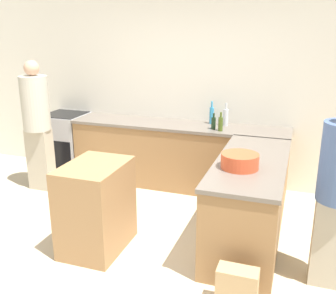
{
  "coord_description": "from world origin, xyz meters",
  "views": [
    {
      "loc": [
        1.58,
        -3.07,
        2.19
      ],
      "look_at": [
        0.27,
        0.73,
        0.95
      ],
      "focal_mm": 42.0,
      "sensor_mm": 36.0,
      "label": 1
    }
  ],
  "objects_px": {
    "olive_oil_bottle": "(221,124)",
    "dish_soap_bottle": "(212,115)",
    "range_oven": "(67,143)",
    "vinegar_bottle_clear": "(226,117)",
    "wine_bottle_dark": "(213,123)",
    "island_table": "(96,207)",
    "paper_bag": "(237,289)",
    "person_by_range": "(37,122)",
    "mixing_bowl": "(240,161)"
  },
  "relations": [
    {
      "from": "olive_oil_bottle",
      "to": "dish_soap_bottle",
      "type": "distance_m",
      "value": 0.4
    },
    {
      "from": "range_oven",
      "to": "vinegar_bottle_clear",
      "type": "xyz_separation_m",
      "value": [
        2.44,
        0.12,
        0.57
      ]
    },
    {
      "from": "vinegar_bottle_clear",
      "to": "wine_bottle_dark",
      "type": "distance_m",
      "value": 0.27
    },
    {
      "from": "wine_bottle_dark",
      "to": "island_table",
      "type": "bearing_deg",
      "value": -114.66
    },
    {
      "from": "vinegar_bottle_clear",
      "to": "paper_bag",
      "type": "relative_size",
      "value": 0.85
    },
    {
      "from": "vinegar_bottle_clear",
      "to": "wine_bottle_dark",
      "type": "height_order",
      "value": "vinegar_bottle_clear"
    },
    {
      "from": "dish_soap_bottle",
      "to": "paper_bag",
      "type": "relative_size",
      "value": 0.86
    },
    {
      "from": "dish_soap_bottle",
      "to": "wine_bottle_dark",
      "type": "bearing_deg",
      "value": -72.01
    },
    {
      "from": "olive_oil_bottle",
      "to": "dish_soap_bottle",
      "type": "height_order",
      "value": "dish_soap_bottle"
    },
    {
      "from": "olive_oil_bottle",
      "to": "dish_soap_bottle",
      "type": "relative_size",
      "value": 0.78
    },
    {
      "from": "vinegar_bottle_clear",
      "to": "person_by_range",
      "type": "xyz_separation_m",
      "value": [
        -2.39,
        -0.85,
        -0.07
      ]
    },
    {
      "from": "mixing_bowl",
      "to": "vinegar_bottle_clear",
      "type": "relative_size",
      "value": 1.17
    },
    {
      "from": "island_table",
      "to": "vinegar_bottle_clear",
      "type": "xyz_separation_m",
      "value": [
        0.9,
        1.97,
        0.57
      ]
    },
    {
      "from": "range_oven",
      "to": "person_by_range",
      "type": "bearing_deg",
      "value": -86.0
    },
    {
      "from": "range_oven",
      "to": "olive_oil_bottle",
      "type": "distance_m",
      "value": 2.5
    },
    {
      "from": "mixing_bowl",
      "to": "paper_bag",
      "type": "distance_m",
      "value": 1.16
    },
    {
      "from": "island_table",
      "to": "person_by_range",
      "type": "xyz_separation_m",
      "value": [
        -1.49,
        1.12,
        0.51
      ]
    },
    {
      "from": "vinegar_bottle_clear",
      "to": "mixing_bowl",
      "type": "bearing_deg",
      "value": -74.19
    },
    {
      "from": "range_oven",
      "to": "dish_soap_bottle",
      "type": "height_order",
      "value": "dish_soap_bottle"
    },
    {
      "from": "olive_oil_bottle",
      "to": "wine_bottle_dark",
      "type": "xyz_separation_m",
      "value": [
        -0.1,
        0.06,
        -0.01
      ]
    },
    {
      "from": "person_by_range",
      "to": "dish_soap_bottle",
      "type": "bearing_deg",
      "value": 22.15
    },
    {
      "from": "range_oven",
      "to": "island_table",
      "type": "distance_m",
      "value": 2.4
    },
    {
      "from": "olive_oil_bottle",
      "to": "person_by_range",
      "type": "relative_size",
      "value": 0.14
    },
    {
      "from": "olive_oil_bottle",
      "to": "wine_bottle_dark",
      "type": "relative_size",
      "value": 1.15
    },
    {
      "from": "island_table",
      "to": "dish_soap_bottle",
      "type": "relative_size",
      "value": 2.9
    },
    {
      "from": "range_oven",
      "to": "paper_bag",
      "type": "relative_size",
      "value": 2.53
    },
    {
      "from": "range_oven",
      "to": "person_by_range",
      "type": "relative_size",
      "value": 0.52
    },
    {
      "from": "range_oven",
      "to": "person_by_range",
      "type": "distance_m",
      "value": 0.89
    },
    {
      "from": "island_table",
      "to": "dish_soap_bottle",
      "type": "bearing_deg",
      "value": 70.83
    },
    {
      "from": "range_oven",
      "to": "person_by_range",
      "type": "height_order",
      "value": "person_by_range"
    },
    {
      "from": "mixing_bowl",
      "to": "person_by_range",
      "type": "xyz_separation_m",
      "value": [
        -2.84,
        0.75,
        -0.01
      ]
    },
    {
      "from": "person_by_range",
      "to": "mixing_bowl",
      "type": "bearing_deg",
      "value": -14.72
    },
    {
      "from": "olive_oil_bottle",
      "to": "person_by_range",
      "type": "distance_m",
      "value": 2.45
    },
    {
      "from": "mixing_bowl",
      "to": "person_by_range",
      "type": "bearing_deg",
      "value": 165.28
    },
    {
      "from": "dish_soap_bottle",
      "to": "person_by_range",
      "type": "xyz_separation_m",
      "value": [
        -2.19,
        -0.89,
        -0.07
      ]
    },
    {
      "from": "vinegar_bottle_clear",
      "to": "island_table",
      "type": "bearing_deg",
      "value": -114.66
    },
    {
      "from": "range_oven",
      "to": "vinegar_bottle_clear",
      "type": "relative_size",
      "value": 2.98
    },
    {
      "from": "mixing_bowl",
      "to": "dish_soap_bottle",
      "type": "bearing_deg",
      "value": 111.78
    },
    {
      "from": "wine_bottle_dark",
      "to": "person_by_range",
      "type": "distance_m",
      "value": 2.36
    },
    {
      "from": "vinegar_bottle_clear",
      "to": "dish_soap_bottle",
      "type": "height_order",
      "value": "dish_soap_bottle"
    },
    {
      "from": "island_table",
      "to": "wine_bottle_dark",
      "type": "distance_m",
      "value": 1.97
    },
    {
      "from": "island_table",
      "to": "vinegar_bottle_clear",
      "type": "relative_size",
      "value": 2.94
    },
    {
      "from": "island_table",
      "to": "wine_bottle_dark",
      "type": "bearing_deg",
      "value": 65.34
    },
    {
      "from": "island_table",
      "to": "olive_oil_bottle",
      "type": "distance_m",
      "value": 1.97
    },
    {
      "from": "vinegar_bottle_clear",
      "to": "olive_oil_bottle",
      "type": "bearing_deg",
      "value": -91.16
    },
    {
      "from": "dish_soap_bottle",
      "to": "island_table",
      "type": "bearing_deg",
      "value": -109.17
    },
    {
      "from": "mixing_bowl",
      "to": "island_table",
      "type": "bearing_deg",
      "value": -164.53
    },
    {
      "from": "island_table",
      "to": "paper_bag",
      "type": "bearing_deg",
      "value": -16.85
    },
    {
      "from": "range_oven",
      "to": "island_table",
      "type": "relative_size",
      "value": 1.01
    },
    {
      "from": "paper_bag",
      "to": "dish_soap_bottle",
      "type": "bearing_deg",
      "value": 108.12
    }
  ]
}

